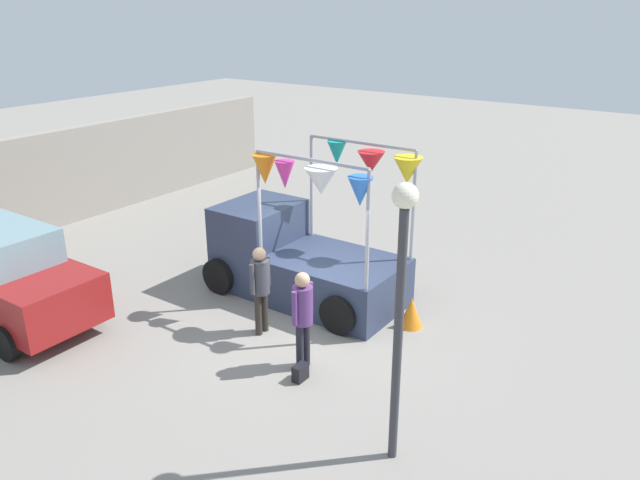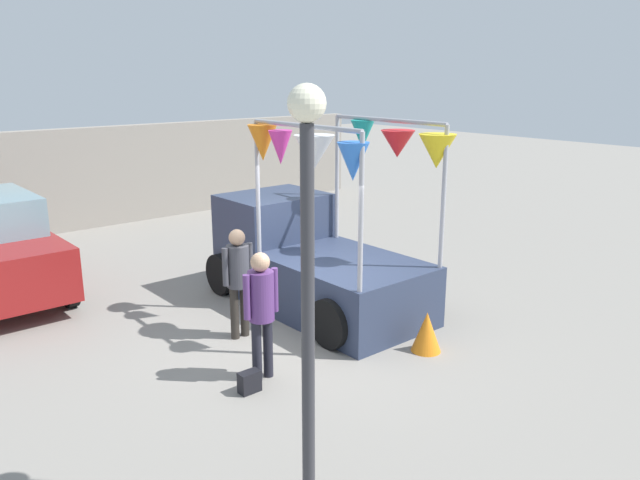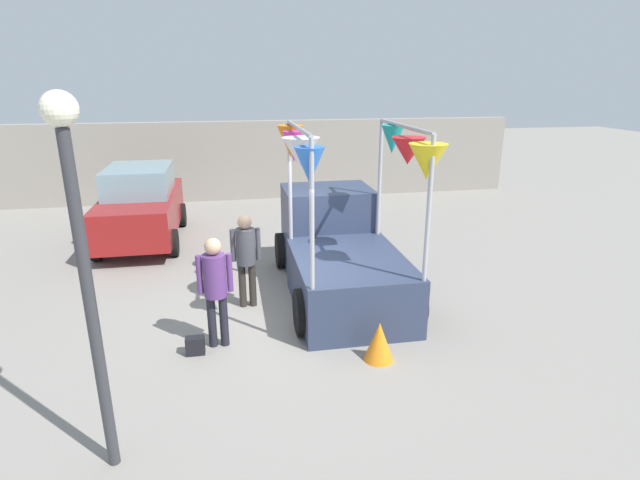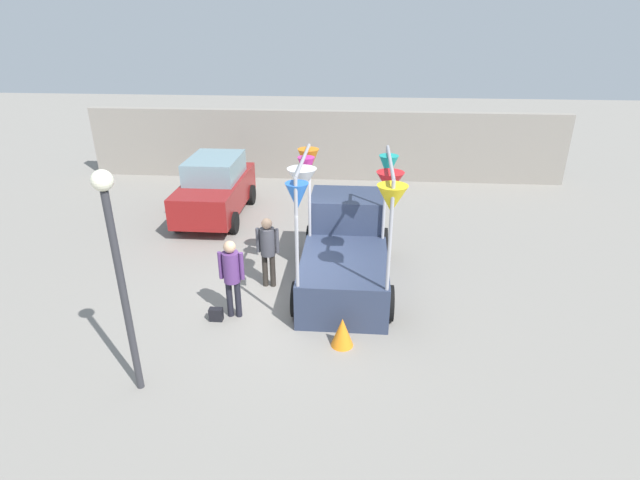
# 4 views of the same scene
# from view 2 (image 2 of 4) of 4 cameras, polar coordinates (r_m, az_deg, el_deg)

# --- Properties ---
(ground_plane) EXTENTS (60.00, 60.00, 0.00)m
(ground_plane) POSITION_cam_2_polar(r_m,az_deg,el_deg) (9.78, -2.32, -8.81)
(ground_plane) COLOR gray
(vendor_truck) EXTENTS (2.52, 4.18, 3.25)m
(vendor_truck) POSITION_cam_2_polar(r_m,az_deg,el_deg) (10.89, -1.12, -1.15)
(vendor_truck) COLOR #2D3851
(vendor_truck) RESTS_ON ground
(person_customer) EXTENTS (0.53, 0.34, 1.75)m
(person_customer) POSITION_cam_2_polar(r_m,az_deg,el_deg) (8.15, -5.40, -5.80)
(person_customer) COLOR black
(person_customer) RESTS_ON ground
(person_vendor) EXTENTS (0.53, 0.34, 1.71)m
(person_vendor) POSITION_cam_2_polar(r_m,az_deg,el_deg) (9.48, -7.49, -3.00)
(person_vendor) COLOR #2D2823
(person_vendor) RESTS_ON ground
(handbag) EXTENTS (0.28, 0.16, 0.28)m
(handbag) POSITION_cam_2_polar(r_m,az_deg,el_deg) (8.20, -6.47, -12.76)
(handbag) COLOR black
(handbag) RESTS_ON ground
(street_lamp) EXTENTS (0.32, 0.32, 3.88)m
(street_lamp) POSITION_cam_2_polar(r_m,az_deg,el_deg) (5.29, -1.15, -0.50)
(street_lamp) COLOR #333338
(street_lamp) RESTS_ON ground
(brick_boundary_wall) EXTENTS (18.00, 0.36, 2.60)m
(brick_boundary_wall) POSITION_cam_2_polar(r_m,az_deg,el_deg) (17.28, -21.33, 5.19)
(brick_boundary_wall) COLOR gray
(brick_boundary_wall) RESTS_ON ground
(folded_kite_bundle_tangerine) EXTENTS (0.47, 0.47, 0.60)m
(folded_kite_bundle_tangerine) POSITION_cam_2_polar(r_m,az_deg,el_deg) (9.32, 9.72, -8.27)
(folded_kite_bundle_tangerine) COLOR orange
(folded_kite_bundle_tangerine) RESTS_ON ground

